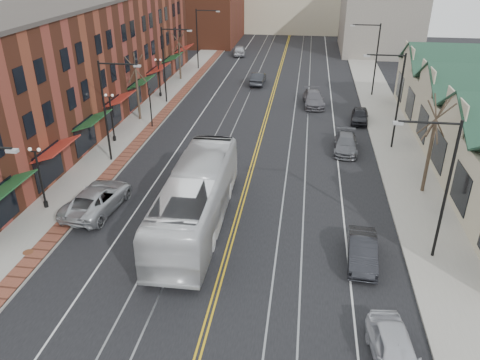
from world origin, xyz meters
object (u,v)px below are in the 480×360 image
(parked_car_a, at_px, (395,352))
(parked_car_b, at_px, (362,251))
(parked_car_d, at_px, (360,116))
(parked_suv, at_px, (97,199))
(parked_car_c, at_px, (346,144))
(transit_bus, at_px, (196,198))

(parked_car_a, xyz_separation_m, parked_car_b, (-0.69, 7.17, -0.04))
(parked_car_b, bearing_deg, parked_car_d, 88.60)
(parked_suv, xyz_separation_m, parked_car_c, (16.80, 12.45, -0.14))
(parked_car_c, bearing_deg, parked_car_d, 80.02)
(parked_car_a, distance_m, parked_car_c, 23.01)
(parked_suv, bearing_deg, parked_car_c, -137.91)
(parked_suv, height_order, parked_car_d, parked_suv)
(transit_bus, relative_size, parked_car_d, 3.40)
(parked_car_d, bearing_deg, parked_car_c, -97.66)
(transit_bus, xyz_separation_m, parked_car_d, (11.68, 21.02, -1.21))
(transit_bus, relative_size, parked_car_c, 2.86)
(parked_suv, distance_m, parked_car_c, 20.91)
(parked_car_a, relative_size, parked_car_b, 1.02)
(parked_car_d, bearing_deg, parked_suv, -127.20)
(parked_car_c, xyz_separation_m, parked_car_d, (1.80, 7.66, -0.01))
(parked_suv, relative_size, parked_car_c, 1.26)
(transit_bus, distance_m, parked_car_c, 16.66)
(parked_car_b, height_order, parked_car_d, parked_car_b)
(parked_car_d, bearing_deg, parked_car_a, -86.49)
(parked_car_a, relative_size, parked_car_d, 1.10)
(parked_car_b, bearing_deg, parked_car_a, -81.49)
(transit_bus, distance_m, parked_car_d, 24.08)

